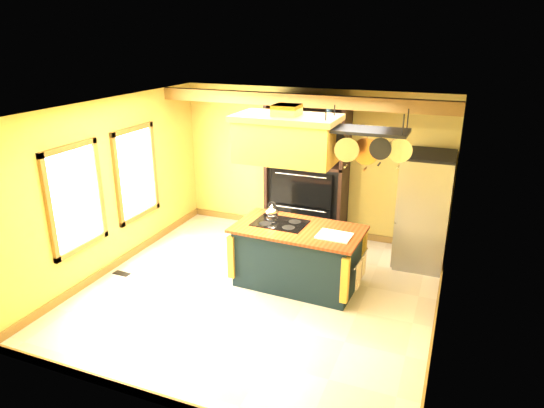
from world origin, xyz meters
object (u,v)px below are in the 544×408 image
Objects in this scene: range_hood at (286,137)px; hutch at (307,188)px; kitchen_island at (298,256)px; refrigerator at (424,212)px; pot_rack at (366,138)px.

range_hood reaches higher than hutch.
range_hood is at bearing -82.36° from hutch.
refrigerator reaches higher than kitchen_island.
refrigerator is (1.64, 1.45, 0.41)m from kitchen_island.
range_hood is at bearing -141.64° from refrigerator.
hutch is at bearing 106.35° from kitchen_island.
hutch is at bearing 127.23° from pot_rack.
range_hood is at bearing -179.35° from pot_rack.
hutch is at bearing 171.10° from refrigerator.
pot_rack is 0.46× the size of hutch.
range_hood is at bearing -177.20° from kitchen_island.
range_hood is 2.71m from refrigerator.
kitchen_island is 1.06× the size of refrigerator.
hutch is (-0.24, 1.78, -1.29)m from range_hood.
hutch reaches higher than refrigerator.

